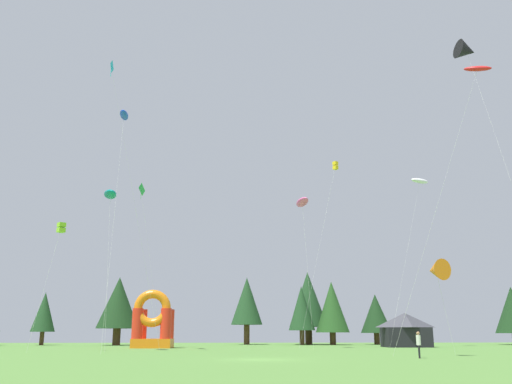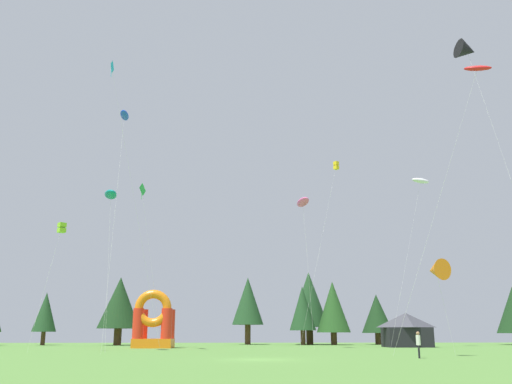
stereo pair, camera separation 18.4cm
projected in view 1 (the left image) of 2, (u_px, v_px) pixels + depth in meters
ground_plane at (262, 360)px, 36.09m from camera, size 120.00×120.00×0.00m
kite_green_diamond at (141, 191)px, 65.64m from camera, size 3.27×1.99×18.50m
kite_cyan_diamond at (111, 71)px, 54.48m from camera, size 5.39×5.56×27.33m
kite_teal_parafoil at (110, 194)px, 55.97m from camera, size 2.35×5.25×15.66m
kite_lime_box at (61, 228)px, 52.82m from camera, size 2.10×1.92×11.79m
kite_yellow_box at (335, 167)px, 71.60m from camera, size 6.00×4.91×22.99m
kite_red_parafoil at (477, 69)px, 43.64m from camera, size 8.20×4.00×22.15m
kite_white_parafoil at (420, 181)px, 73.06m from camera, size 8.06×5.74×21.48m
kite_pink_parafoil at (302, 202)px, 63.96m from camera, size 1.80×4.23×16.79m
kite_orange_delta at (436, 270)px, 42.54m from camera, size 2.20×1.97×7.13m
kite_blue_parafoil at (124, 115)px, 58.83m from camera, size 1.70×9.72×24.33m
kite_black_delta at (466, 51)px, 51.88m from camera, size 2.20×9.50×28.14m
person_far_side at (419, 342)px, 38.11m from camera, size 0.38×0.38×1.77m
inflatable_orange_dome at (153, 326)px, 63.08m from camera, size 4.36×4.32×6.37m
festival_tent at (406, 330)px, 66.67m from camera, size 5.20×4.05×3.97m
tree_row_3 at (44, 312)px, 77.11m from camera, size 3.25×3.25×7.13m
tree_row_4 at (118, 303)px, 77.18m from camera, size 5.76×5.76×9.18m
tree_row_5 at (247, 301)px, 81.57m from camera, size 4.55×4.55×9.55m
tree_row_6 at (302, 308)px, 78.84m from camera, size 3.71×3.71×8.08m
tree_row_7 at (308, 299)px, 82.33m from camera, size 5.59×5.59×10.43m
tree_row_8 at (332, 307)px, 79.25m from camera, size 4.75×4.75×8.77m
tree_row_9 at (376, 314)px, 81.18m from camera, size 4.50×4.50×7.11m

